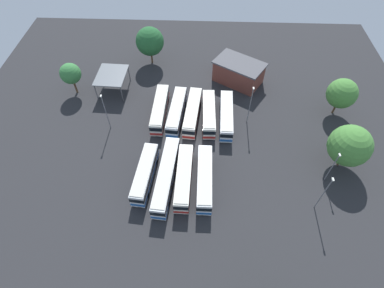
{
  "coord_description": "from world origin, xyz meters",
  "views": [
    {
      "loc": [
        -36.0,
        -2.04,
        45.53
      ],
      "look_at": [
        -0.23,
        -0.59,
        1.48
      ],
      "focal_mm": 28.04,
      "sensor_mm": 36.0,
      "label": 1
    }
  ],
  "objects_px": {
    "bus_row0_slot1": "(205,178)",
    "bus_row0_slot2": "(184,177)",
    "tree_east_edge": "(342,94)",
    "tree_northwest": "(70,74)",
    "lamp_post_by_building": "(324,193)",
    "bus_row0_slot4": "(145,174)",
    "bus_row1_slot2": "(193,112)",
    "tree_west_edge": "(150,41)",
    "lamp_post_near_entrance": "(332,166)",
    "bus_row1_slot0": "(226,116)",
    "lamp_post_mid_lot": "(106,111)",
    "lamp_post_far_corner": "(250,104)",
    "maintenance_shelter": "(111,76)",
    "bus_row1_slot1": "(209,114)",
    "bus_row1_slot3": "(177,112)",
    "bus_row1_slot4": "(160,109)",
    "bus_row0_slot3": "(166,176)",
    "depot_building": "(239,72)",
    "tree_northeast": "(350,146)"
  },
  "relations": [
    {
      "from": "bus_row0_slot1",
      "to": "tree_east_edge",
      "type": "height_order",
      "value": "tree_east_edge"
    },
    {
      "from": "bus_row0_slot1",
      "to": "tree_west_edge",
      "type": "distance_m",
      "value": 37.87
    },
    {
      "from": "bus_row1_slot0",
      "to": "tree_east_edge",
      "type": "relative_size",
      "value": 1.44
    },
    {
      "from": "bus_row1_slot1",
      "to": "lamp_post_near_entrance",
      "type": "bearing_deg",
      "value": -123.71
    },
    {
      "from": "bus_row0_slot1",
      "to": "lamp_post_mid_lot",
      "type": "relative_size",
      "value": 1.43
    },
    {
      "from": "lamp_post_near_entrance",
      "to": "tree_northwest",
      "type": "distance_m",
      "value": 55.0
    },
    {
      "from": "bus_row1_slot0",
      "to": "depot_building",
      "type": "bearing_deg",
      "value": -13.44
    },
    {
      "from": "bus_row0_slot1",
      "to": "bus_row0_slot2",
      "type": "bearing_deg",
      "value": 88.86
    },
    {
      "from": "tree_northwest",
      "to": "lamp_post_mid_lot",
      "type": "bearing_deg",
      "value": -136.79
    },
    {
      "from": "bus_row1_slot2",
      "to": "tree_northwest",
      "type": "bearing_deg",
      "value": 74.68
    },
    {
      "from": "bus_row1_slot4",
      "to": "bus_row1_slot2",
      "type": "bearing_deg",
      "value": -95.34
    },
    {
      "from": "tree_west_edge",
      "to": "bus_row1_slot4",
      "type": "bearing_deg",
      "value": -167.65
    },
    {
      "from": "bus_row1_slot4",
      "to": "tree_east_edge",
      "type": "distance_m",
      "value": 36.95
    },
    {
      "from": "bus_row1_slot0",
      "to": "bus_row0_slot2",
      "type": "bearing_deg",
      "value": 152.98
    },
    {
      "from": "bus_row1_slot2",
      "to": "bus_row1_slot4",
      "type": "height_order",
      "value": "same"
    },
    {
      "from": "bus_row0_slot4",
      "to": "bus_row1_slot1",
      "type": "distance_m",
      "value": 18.71
    },
    {
      "from": "bus_row1_slot0",
      "to": "bus_row1_slot4",
      "type": "relative_size",
      "value": 0.97
    },
    {
      "from": "bus_row1_slot2",
      "to": "tree_east_edge",
      "type": "height_order",
      "value": "tree_east_edge"
    },
    {
      "from": "tree_east_edge",
      "to": "tree_west_edge",
      "type": "bearing_deg",
      "value": 68.37
    },
    {
      "from": "lamp_post_mid_lot",
      "to": "tree_northwest",
      "type": "distance_m",
      "value": 14.43
    },
    {
      "from": "bus_row0_slot1",
      "to": "lamp_post_far_corner",
      "type": "relative_size",
      "value": 1.36
    },
    {
      "from": "bus_row1_slot0",
      "to": "lamp_post_far_corner",
      "type": "xyz_separation_m",
      "value": [
        0.14,
        -4.43,
        3.17
      ]
    },
    {
      "from": "tree_west_edge",
      "to": "tree_east_edge",
      "type": "bearing_deg",
      "value": -111.63
    },
    {
      "from": "tree_northwest",
      "to": "lamp_post_by_building",
      "type": "bearing_deg",
      "value": -119.49
    },
    {
      "from": "bus_row1_slot1",
      "to": "bus_row1_slot2",
      "type": "relative_size",
      "value": 0.93
    },
    {
      "from": "bus_row0_slot1",
      "to": "lamp_post_by_building",
      "type": "relative_size",
      "value": 1.42
    },
    {
      "from": "bus_row1_slot1",
      "to": "bus_row1_slot3",
      "type": "xyz_separation_m",
      "value": [
        0.37,
        6.62,
        0.0
      ]
    },
    {
      "from": "lamp_post_mid_lot",
      "to": "lamp_post_far_corner",
      "type": "bearing_deg",
      "value": -84.34
    },
    {
      "from": "lamp_post_near_entrance",
      "to": "lamp_post_by_building",
      "type": "height_order",
      "value": "lamp_post_by_building"
    },
    {
      "from": "bus_row0_slot1",
      "to": "bus_row0_slot3",
      "type": "bearing_deg",
      "value": 88.32
    },
    {
      "from": "bus_row1_slot4",
      "to": "lamp_post_by_building",
      "type": "xyz_separation_m",
      "value": [
        -20.34,
        -27.97,
        2.98
      ]
    },
    {
      "from": "tree_west_edge",
      "to": "maintenance_shelter",
      "type": "bearing_deg",
      "value": 145.82
    },
    {
      "from": "tree_east_edge",
      "to": "bus_row0_slot2",
      "type": "bearing_deg",
      "value": 121.54
    },
    {
      "from": "bus_row1_slot4",
      "to": "lamp_post_near_entrance",
      "type": "relative_size",
      "value": 1.68
    },
    {
      "from": "lamp_post_far_corner",
      "to": "tree_northwest",
      "type": "height_order",
      "value": "lamp_post_far_corner"
    },
    {
      "from": "bus_row0_slot2",
      "to": "depot_building",
      "type": "distance_m",
      "value": 30.57
    },
    {
      "from": "tree_east_edge",
      "to": "bus_row1_slot2",
      "type": "bearing_deg",
      "value": 95.77
    },
    {
      "from": "tree_west_edge",
      "to": "tree_northeast",
      "type": "bearing_deg",
      "value": -128.06
    },
    {
      "from": "bus_row1_slot1",
      "to": "bus_row1_slot3",
      "type": "height_order",
      "value": "same"
    },
    {
      "from": "bus_row1_slot0",
      "to": "lamp_post_by_building",
      "type": "xyz_separation_m",
      "value": [
        -19.1,
        -14.24,
        2.98
      ]
    },
    {
      "from": "bus_row0_slot2",
      "to": "bus_row1_slot0",
      "type": "relative_size",
      "value": 1.03
    },
    {
      "from": "bus_row0_slot3",
      "to": "lamp_post_far_corner",
      "type": "bearing_deg",
      "value": -45.04
    },
    {
      "from": "depot_building",
      "to": "tree_northeast",
      "type": "bearing_deg",
      "value": -143.6
    },
    {
      "from": "maintenance_shelter",
      "to": "tree_west_edge",
      "type": "bearing_deg",
      "value": -34.18
    },
    {
      "from": "bus_row0_slot2",
      "to": "bus_row0_slot4",
      "type": "bearing_deg",
      "value": 85.99
    },
    {
      "from": "bus_row0_slot2",
      "to": "bus_row0_slot4",
      "type": "relative_size",
      "value": 1.07
    },
    {
      "from": "bus_row1_slot1",
      "to": "bus_row0_slot2",
      "type": "bearing_deg",
      "value": 164.92
    },
    {
      "from": "bus_row1_slot3",
      "to": "depot_building",
      "type": "height_order",
      "value": "depot_building"
    },
    {
      "from": "lamp_post_near_entrance",
      "to": "tree_northwest",
      "type": "bearing_deg",
      "value": 67.12
    },
    {
      "from": "bus_row1_slot2",
      "to": "tree_west_edge",
      "type": "xyz_separation_m",
      "value": [
        19.19,
        10.88,
        4.07
      ]
    }
  ]
}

